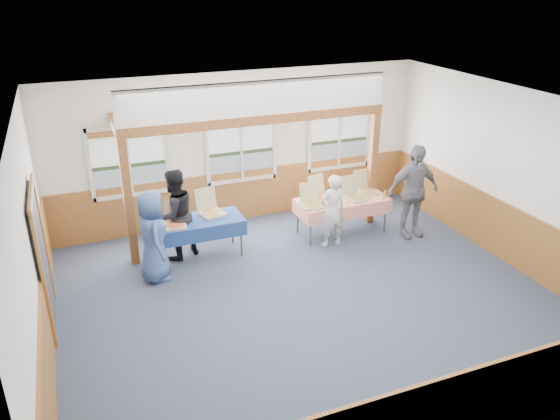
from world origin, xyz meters
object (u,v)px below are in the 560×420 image
Objects in this scene: man_blue at (153,236)px; person_grey at (413,191)px; table_right at (342,202)px; woman_black at (175,215)px; woman_white at (332,211)px; table_left at (196,223)px.

man_blue is 5.16m from person_grey.
table_right is at bearing 156.45° from person_grey.
woman_black is 4.71m from person_grey.
woman_white is 0.90× the size of man_blue.
table_left is 0.42m from woman_black.
man_blue is (-3.90, -0.44, 0.12)m from table_right.
woman_white is at bearing -90.43° from man_blue.
table_right is at bearing 152.22° from woman_black.
man_blue is at bearing 27.90° from woman_black.
woman_black reaches higher than table_left.
woman_black reaches higher than man_blue.
table_right is at bearing -137.19° from woman_white.
table_left is 3.02m from table_right.
woman_white reaches higher than table_right.
woman_white is 1.73m from person_grey.
woman_black is 0.84m from man_blue.
table_right is 1.12× the size of woman_black.
person_grey is at bearing -19.50° from table_right.
man_blue reaches higher than table_left.
table_left is 1.04m from man_blue.
table_left is 1.09× the size of woman_black.
table_right is 0.62m from woman_white.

